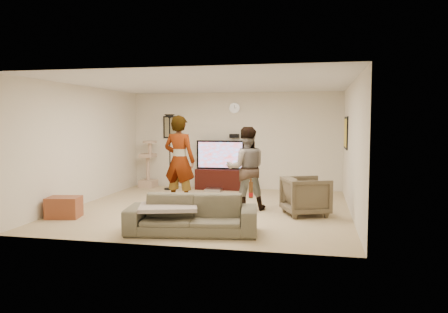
% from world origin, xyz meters
% --- Properties ---
extents(floor, '(5.50, 5.50, 0.02)m').
position_xyz_m(floor, '(0.00, 0.00, -0.01)').
color(floor, tan).
rests_on(floor, ground).
extents(ceiling, '(5.50, 5.50, 0.02)m').
position_xyz_m(ceiling, '(0.00, 0.00, 2.51)').
color(ceiling, silver).
rests_on(ceiling, wall_back).
extents(wall_back, '(5.50, 0.04, 2.50)m').
position_xyz_m(wall_back, '(0.00, 2.75, 1.25)').
color(wall_back, '#EEE6CF').
rests_on(wall_back, floor).
extents(wall_front, '(5.50, 0.04, 2.50)m').
position_xyz_m(wall_front, '(0.00, -2.75, 1.25)').
color(wall_front, '#EEE6CF').
rests_on(wall_front, floor).
extents(wall_left, '(0.04, 5.50, 2.50)m').
position_xyz_m(wall_left, '(-2.75, 0.00, 1.25)').
color(wall_left, '#EEE6CF').
rests_on(wall_left, floor).
extents(wall_right, '(0.04, 5.50, 2.50)m').
position_xyz_m(wall_right, '(2.75, 0.00, 1.25)').
color(wall_right, '#EEE6CF').
rests_on(wall_right, floor).
extents(wall_clock, '(0.26, 0.04, 0.26)m').
position_xyz_m(wall_clock, '(0.00, 2.72, 2.10)').
color(wall_clock, silver).
rests_on(wall_clock, wall_back).
extents(wall_speaker, '(0.25, 0.10, 0.10)m').
position_xyz_m(wall_speaker, '(0.00, 2.69, 1.38)').
color(wall_speaker, black).
rests_on(wall_speaker, wall_back).
extents(picture_back, '(0.42, 0.03, 0.52)m').
position_xyz_m(picture_back, '(-1.70, 2.73, 1.60)').
color(picture_back, '#776E51').
rests_on(picture_back, wall_back).
extents(picture_right, '(0.03, 0.78, 0.62)m').
position_xyz_m(picture_right, '(2.73, 1.60, 1.50)').
color(picture_right, gold).
rests_on(picture_right, wall_right).
extents(tv_stand, '(1.26, 0.45, 0.53)m').
position_xyz_m(tv_stand, '(-0.33, 2.50, 0.26)').
color(tv_stand, black).
rests_on(tv_stand, floor).
extents(console_box, '(0.40, 0.30, 0.07)m').
position_xyz_m(console_box, '(-0.43, 2.11, 0.04)').
color(console_box, '#B6B7BB').
rests_on(console_box, floor).
extents(tv, '(1.25, 0.08, 0.74)m').
position_xyz_m(tv, '(-0.33, 2.50, 0.90)').
color(tv, black).
rests_on(tv, tv_stand).
extents(tv_screen, '(1.15, 0.01, 0.65)m').
position_xyz_m(tv_screen, '(-0.33, 2.46, 0.90)').
color(tv_screen, '#4A88CE').
rests_on(tv_screen, tv).
extents(floor_lamp, '(0.32, 0.32, 1.93)m').
position_xyz_m(floor_lamp, '(-1.60, 2.22, 0.97)').
color(floor_lamp, black).
rests_on(floor_lamp, floor).
extents(cat_tree, '(0.44, 0.44, 1.25)m').
position_xyz_m(cat_tree, '(-2.28, 2.42, 0.63)').
color(cat_tree, tan).
rests_on(cat_tree, floor).
extents(person_left, '(0.75, 0.56, 1.88)m').
position_xyz_m(person_left, '(-0.69, 0.18, 0.94)').
color(person_left, gray).
rests_on(person_left, floor).
extents(person_right, '(0.93, 0.81, 1.65)m').
position_xyz_m(person_right, '(0.73, 0.05, 0.82)').
color(person_right, navy).
rests_on(person_right, floor).
extents(sofa, '(2.12, 1.08, 0.59)m').
position_xyz_m(sofa, '(0.20, -1.99, 0.30)').
color(sofa, brown).
rests_on(sofa, floor).
extents(throw_blanket, '(1.06, 0.93, 0.06)m').
position_xyz_m(throw_blanket, '(-0.19, -1.99, 0.40)').
color(throw_blanket, '#BAA69B').
rests_on(throw_blanket, sofa).
extents(beer_bottle, '(0.06, 0.06, 0.25)m').
position_xyz_m(beer_bottle, '(1.13, -1.99, 0.72)').
color(beer_bottle, '#5E3514').
rests_on(beer_bottle, sofa).
extents(armchair, '(1.02, 1.01, 0.72)m').
position_xyz_m(armchair, '(1.91, -0.26, 0.36)').
color(armchair, brown).
rests_on(armchair, floor).
extents(side_table, '(0.64, 0.53, 0.38)m').
position_xyz_m(side_table, '(-2.40, -1.39, 0.19)').
color(side_table, brown).
rests_on(side_table, floor).
extents(toy_ball, '(0.08, 0.08, 0.08)m').
position_xyz_m(toy_ball, '(-0.78, 0.19, 0.04)').
color(toy_ball, '#005796').
rests_on(toy_ball, floor).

